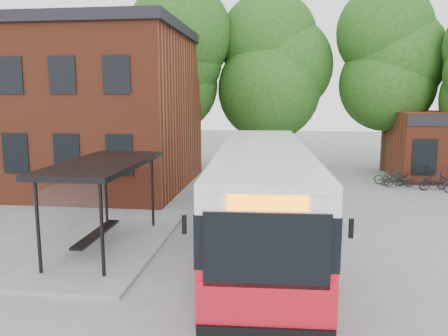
# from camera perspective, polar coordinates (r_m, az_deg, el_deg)

# --- Properties ---
(ground) EXTENTS (100.00, 100.00, 0.00)m
(ground) POSITION_cam_1_polar(r_m,az_deg,el_deg) (14.83, 2.97, -9.94)
(ground) COLOR slate
(station_building) EXTENTS (18.40, 10.40, 8.50)m
(station_building) POSITION_cam_1_polar(r_m,az_deg,el_deg) (26.90, -24.42, 7.13)
(station_building) COLOR maroon
(station_building) RESTS_ON ground
(bus_shelter) EXTENTS (3.60, 7.00, 2.90)m
(bus_shelter) POSITION_cam_1_polar(r_m,az_deg,el_deg) (14.49, -15.39, -4.75)
(bus_shelter) COLOR black
(bus_shelter) RESTS_ON ground
(bike_rail) EXTENTS (5.20, 0.10, 0.38)m
(bike_rail) POSITION_cam_1_polar(r_m,az_deg,el_deg) (25.80, 25.74, -2.12)
(bike_rail) COLOR black
(bike_rail) RESTS_ON ground
(tree_0) EXTENTS (7.92, 7.92, 11.00)m
(tree_0) POSITION_cam_1_polar(r_m,az_deg,el_deg) (30.78, -6.11, 10.39)
(tree_0) COLOR #1C4813
(tree_0) RESTS_ON ground
(tree_1) EXTENTS (7.92, 7.92, 10.40)m
(tree_1) POSITION_cam_1_polar(r_m,az_deg,el_deg) (30.97, 7.24, 9.81)
(tree_1) COLOR #1C4813
(tree_1) RESTS_ON ground
(tree_2) EXTENTS (7.92, 7.92, 11.00)m
(tree_2) POSITION_cam_1_polar(r_m,az_deg,el_deg) (30.79, 20.59, 9.86)
(tree_2) COLOR #1C4813
(tree_2) RESTS_ON ground
(city_bus) EXTENTS (3.37, 13.16, 3.31)m
(city_bus) POSITION_cam_1_polar(r_m,az_deg,el_deg) (14.51, 5.09, -3.59)
(city_bus) COLOR red
(city_bus) RESTS_ON ground
(bicycle_0) EXTENTS (1.72, 1.19, 0.86)m
(bicycle_0) POSITION_cam_1_polar(r_m,az_deg,el_deg) (25.98, 20.77, -1.19)
(bicycle_0) COLOR #0E3817
(bicycle_0) RESTS_ON ground
(bicycle_1) EXTENTS (1.60, 0.92, 0.92)m
(bicycle_1) POSITION_cam_1_polar(r_m,az_deg,el_deg) (26.05, 21.25, -1.11)
(bicycle_1) COLOR #36332E
(bicycle_1) RESTS_ON ground
(bicycle_2) EXTENTS (1.73, 0.79, 0.87)m
(bicycle_2) POSITION_cam_1_polar(r_m,az_deg,el_deg) (25.63, 21.88, -1.37)
(bicycle_2) COLOR #25242A
(bicycle_2) RESTS_ON ground
(bicycle_3) EXTENTS (1.87, 1.07, 1.08)m
(bicycle_3) POSITION_cam_1_polar(r_m,az_deg,el_deg) (25.50, 25.71, -1.44)
(bicycle_3) COLOR black
(bicycle_3) RESTS_ON ground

